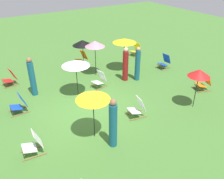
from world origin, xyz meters
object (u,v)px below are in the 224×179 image
deckchair_1 (19,104)px  umbrella_5 (199,73)px  umbrella_3 (82,43)px  person_3 (125,65)px  deckchair_3 (204,83)px  deckchair_8 (136,50)px  deckchair_7 (165,62)px  deckchair_10 (82,58)px  deckchair_0 (34,144)px  deckchair_2 (10,78)px  deckchair_6 (138,108)px  umbrella_2 (76,63)px  umbrella_4 (93,97)px  umbrella_0 (95,44)px  person_0 (138,65)px  person_2 (32,77)px  deckchair_4 (100,80)px  umbrella_1 (124,41)px  person_1 (113,124)px

deckchair_1 → umbrella_5: umbrella_5 is taller
umbrella_3 → person_3: (2.41, 1.21, -0.70)m
deckchair_3 → deckchair_8: same height
deckchair_7 → deckchair_10: 4.87m
deckchair_0 → deckchair_3: bearing=94.5°
deckchair_2 → deckchair_6: same height
umbrella_2 → person_3: size_ratio=0.95×
deckchair_3 → deckchair_8: size_ratio=1.00×
umbrella_2 → umbrella_4: (3.04, -0.76, 0.08)m
umbrella_3 → umbrella_5: (6.08, 2.23, 0.04)m
umbrella_0 → person_0: (1.66, 1.54, -0.91)m
deckchair_1 → deckchair_6: same height
deckchair_7 → umbrella_0: (-1.29, -3.81, 1.40)m
deckchair_1 → umbrella_3: bearing=120.4°
deckchair_1 → deckchair_8: size_ratio=0.97×
deckchair_10 → deckchair_1: bearing=-64.0°
deckchair_1 → person_2: 1.54m
deckchair_1 → person_0: 5.95m
deckchair_8 → umbrella_5: size_ratio=0.49×
deckchair_0 → deckchair_4: 5.00m
umbrella_2 → person_3: 2.84m
deckchair_7 → umbrella_4: umbrella_4 is taller
person_3 → deckchair_8: bearing=-82.9°
deckchair_7 → umbrella_1: size_ratio=0.45×
deckchair_1 → umbrella_1: (-1.14, 6.02, 1.37)m
deckchair_8 → person_1: size_ratio=0.47×
deckchair_8 → umbrella_0: (1.25, -3.67, 1.40)m
person_3 → person_0: bearing=-156.6°
person_1 → person_2: 5.02m
umbrella_2 → person_1: (3.78, -0.45, -0.69)m
umbrella_5 → person_1: (0.18, -4.22, -0.71)m
deckchair_4 → umbrella_0: umbrella_0 is taller
person_1 → deckchair_2: bearing=32.3°
deckchair_6 → umbrella_0: 4.50m
deckchair_2 → deckchair_10: 4.24m
deckchair_6 → umbrella_3: umbrella_3 is taller
deckchair_8 → umbrella_2: umbrella_2 is taller
deckchair_8 → person_3: person_3 is taller
umbrella_4 → umbrella_5: umbrella_4 is taller
umbrella_4 → umbrella_2: bearing=165.9°
deckchair_1 → deckchair_2: (-2.72, 0.21, 0.00)m
deckchair_0 → deckchair_7: bearing=113.9°
deckchair_10 → umbrella_2: size_ratio=0.49×
deckchair_1 → umbrella_3: (-2.51, 4.17, 1.19)m
umbrella_5 → person_0: 3.47m
deckchair_1 → deckchair_3: size_ratio=0.96×
deckchair_10 → umbrella_3: umbrella_3 is taller
deckchair_2 → person_0: bearing=53.9°
person_1 → person_2: size_ratio=1.00×
umbrella_0 → umbrella_2: 2.25m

